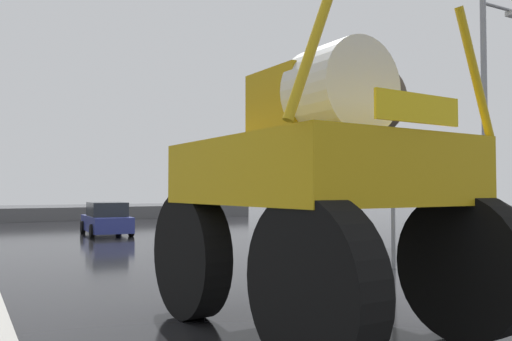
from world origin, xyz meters
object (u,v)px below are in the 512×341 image
sedan_ahead (106,220)px  streetlight_near_right (487,114)px  oversize_sprayer (317,189)px  bare_tree_right (356,101)px  traffic_signal_near_right (388,174)px

sedan_ahead → streetlight_near_right: (7.98, -14.31, 3.71)m
oversize_sprayer → streetlight_near_right: (9.16, 3.72, 2.31)m
sedan_ahead → bare_tree_right: bare_tree_right is taller
traffic_signal_near_right → bare_tree_right: (3.78, 5.70, 3.19)m
sedan_ahead → streetlight_near_right: streetlight_near_right is taller
oversize_sprayer → sedan_ahead: 18.12m
oversize_sprayer → streetlight_near_right: bearing=-70.5°
streetlight_near_right → bare_tree_right: streetlight_near_right is taller
sedan_ahead → streetlight_near_right: 16.80m
streetlight_near_right → bare_tree_right: (-0.01, 6.01, 1.30)m
oversize_sprayer → bare_tree_right: bare_tree_right is taller
traffic_signal_near_right → streetlight_near_right: 4.24m
oversize_sprayer → bare_tree_right: (9.15, 9.73, 3.61)m
traffic_signal_near_right → streetlight_near_right: (3.79, -0.31, 1.89)m
sedan_ahead → oversize_sprayer: bearing=179.3°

